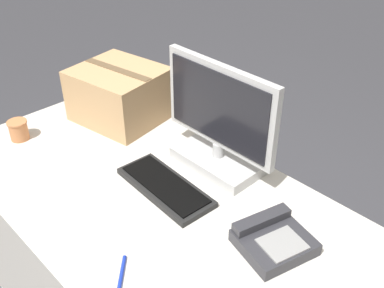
{
  "coord_description": "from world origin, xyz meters",
  "views": [
    {
      "loc": [
        0.98,
        -0.77,
        1.81
      ],
      "look_at": [
        -0.02,
        0.18,
        0.89
      ],
      "focal_mm": 42.0,
      "sensor_mm": 36.0,
      "label": 1
    }
  ],
  "objects_px": {
    "desk_phone": "(273,240)",
    "cardboard_box": "(120,94)",
    "keyboard": "(165,187)",
    "pen_marker": "(122,272)",
    "paper_cup_left": "(19,130)",
    "monitor": "(218,127)"
  },
  "relations": [
    {
      "from": "cardboard_box",
      "to": "pen_marker",
      "type": "distance_m",
      "value": 0.94
    },
    {
      "from": "cardboard_box",
      "to": "paper_cup_left",
      "type": "bearing_deg",
      "value": -109.67
    },
    {
      "from": "desk_phone",
      "to": "pen_marker",
      "type": "xyz_separation_m",
      "value": [
        -0.24,
        -0.41,
        -0.02
      ]
    },
    {
      "from": "cardboard_box",
      "to": "pen_marker",
      "type": "height_order",
      "value": "cardboard_box"
    },
    {
      "from": "paper_cup_left",
      "to": "desk_phone",
      "type": "bearing_deg",
      "value": 14.2
    },
    {
      "from": "monitor",
      "to": "cardboard_box",
      "type": "distance_m",
      "value": 0.57
    },
    {
      "from": "paper_cup_left",
      "to": "cardboard_box",
      "type": "height_order",
      "value": "cardboard_box"
    },
    {
      "from": "keyboard",
      "to": "paper_cup_left",
      "type": "distance_m",
      "value": 0.73
    },
    {
      "from": "keyboard",
      "to": "cardboard_box",
      "type": "xyz_separation_m",
      "value": [
        -0.54,
        0.2,
        0.11
      ]
    },
    {
      "from": "keyboard",
      "to": "desk_phone",
      "type": "distance_m",
      "value": 0.45
    },
    {
      "from": "monitor",
      "to": "desk_phone",
      "type": "xyz_separation_m",
      "value": [
        0.43,
        -0.19,
        -0.15
      ]
    },
    {
      "from": "monitor",
      "to": "keyboard",
      "type": "height_order",
      "value": "monitor"
    },
    {
      "from": "cardboard_box",
      "to": "pen_marker",
      "type": "relative_size",
      "value": 4.49
    },
    {
      "from": "keyboard",
      "to": "desk_phone",
      "type": "height_order",
      "value": "desk_phone"
    },
    {
      "from": "monitor",
      "to": "desk_phone",
      "type": "relative_size",
      "value": 2.0
    },
    {
      "from": "keyboard",
      "to": "pen_marker",
      "type": "relative_size",
      "value": 4.28
    },
    {
      "from": "monitor",
      "to": "paper_cup_left",
      "type": "xyz_separation_m",
      "value": [
        -0.72,
        -0.48,
        -0.13
      ]
    },
    {
      "from": "keyboard",
      "to": "pen_marker",
      "type": "height_order",
      "value": "keyboard"
    },
    {
      "from": "cardboard_box",
      "to": "pen_marker",
      "type": "bearing_deg",
      "value": -36.27
    },
    {
      "from": "monitor",
      "to": "cardboard_box",
      "type": "xyz_separation_m",
      "value": [
        -0.57,
        -0.05,
        -0.06
      ]
    },
    {
      "from": "desk_phone",
      "to": "cardboard_box",
      "type": "distance_m",
      "value": 1.01
    },
    {
      "from": "desk_phone",
      "to": "pen_marker",
      "type": "bearing_deg",
      "value": -105.51
    }
  ]
}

